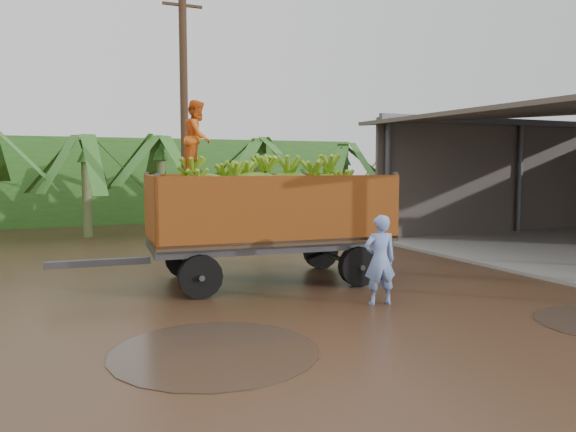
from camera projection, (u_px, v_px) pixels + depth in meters
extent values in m
plane|color=black|center=(324.00, 295.00, 10.79)|extent=(100.00, 100.00, 0.00)
cube|color=#383330|center=(515.00, 178.00, 20.46)|extent=(12.00, 0.12, 4.00)
cube|color=#2D661E|center=(111.00, 181.00, 24.34)|extent=(22.00, 3.00, 3.60)
cube|color=#47474C|center=(99.00, 263.00, 10.88)|extent=(1.97, 0.32, 0.13)
imported|color=orange|center=(198.00, 138.00, 11.30)|extent=(0.87, 0.92, 1.50)
imported|color=#7894DC|center=(380.00, 260.00, 10.01)|extent=(0.65, 0.49, 1.61)
cylinder|color=#47301E|center=(184.00, 118.00, 17.05)|extent=(0.24, 0.24, 7.83)
cube|color=#47301E|center=(182.00, 5.00, 16.74)|extent=(1.20, 0.08, 0.08)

